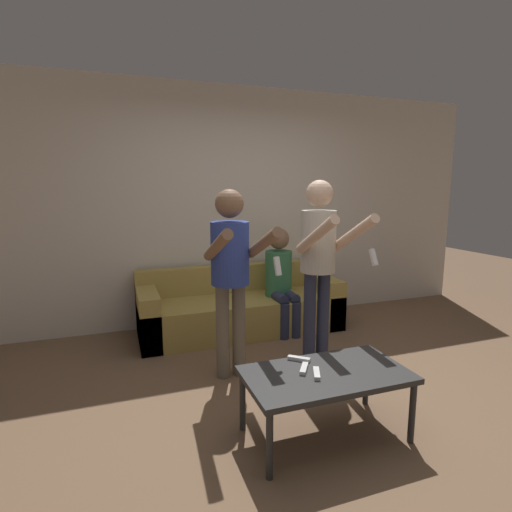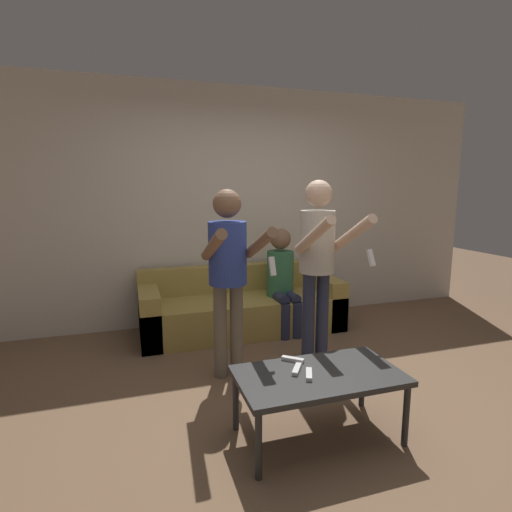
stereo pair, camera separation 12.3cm
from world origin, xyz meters
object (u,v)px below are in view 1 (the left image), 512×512
Objects in this scene: remote_mid at (304,369)px; remote_far at (299,359)px; couch at (240,308)px; person_seated at (281,276)px; person_standing_right at (319,252)px; coffee_table at (326,378)px; remote_near at (317,373)px; person_standing_left at (231,263)px.

remote_far is at bearing 77.05° from remote_mid.
person_seated reaches higher than couch.
couch is 1.36m from person_standing_right.
person_standing_right is 0.99m from person_seated.
remote_far is (-0.58, -1.67, -0.17)m from person_seated.
person_seated is at bearing -19.36° from couch.
couch is 1.98m from remote_mid.
person_standing_right reaches higher than remote_mid.
person_seated is at bearing 75.43° from coffee_table.
person_seated is 1.99m from remote_near.
coffee_table is at bearing -91.90° from couch.
remote_mid is (-0.04, 0.09, 0.00)m from remote_near.
person_seated is 7.49× the size of remote_near.
person_seated is at bearing 88.56° from person_standing_right.
person_standing_left reaches higher than remote_near.
remote_mid is at bearing 150.69° from coffee_table.
person_seated is 1.96m from coffee_table.
remote_far is (-0.01, 0.23, 0.00)m from remote_near.
remote_far is (0.03, 0.14, 0.00)m from remote_mid.
remote_near is (-0.08, -0.02, 0.05)m from coffee_table.
person_standing_right reaches higher than coffee_table.
remote_far is (-0.09, 0.21, 0.05)m from coffee_table.
remote_mid is 1.05× the size of remote_far.
remote_far is at bearing -109.05° from person_seated.
person_standing_right is 1.44× the size of person_seated.
person_standing_right reaches higher than couch.
remote_far is at bearing -94.88° from couch.
person_standing_left is at bearing 108.69° from coffee_table.
person_seated is 8.25× the size of remote_far.
remote_near is 1.10× the size of remote_far.
remote_mid is 0.15m from remote_far.
person_standing_left reaches higher than coffee_table.
remote_mid is (-0.12, 0.07, 0.05)m from coffee_table.
couch is at bearing 69.25° from person_standing_left.
coffee_table is 7.10× the size of remote_mid.
person_seated reaches higher than coffee_table.
remote_near is 0.10m from remote_mid.
remote_near is at bearing -87.43° from remote_far.
person_standing_right is 1.22m from remote_mid.
coffee_table is at bearing -104.57° from person_seated.
person_standing_left is 0.96m from remote_far.
person_seated is at bearing 73.39° from remote_near.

